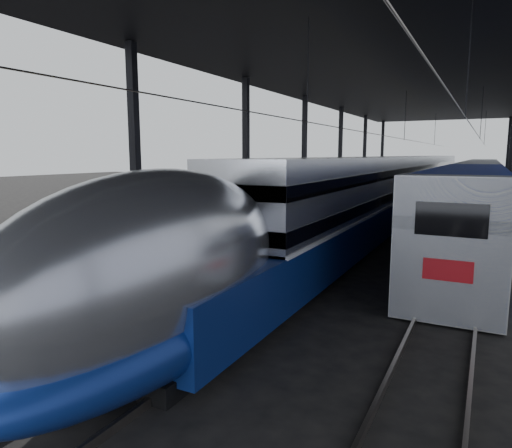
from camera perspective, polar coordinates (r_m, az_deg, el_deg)
The scene contains 7 objects.
ground at distance 13.54m, azimuth -9.87°, elevation -10.32°, with size 160.00×160.00×0.00m, color black.
platform at distance 32.45m, azimuth 6.55°, elevation 1.74°, with size 6.00×80.00×1.00m, color #4C4C4F.
yellow_strip at distance 31.53m, azimuth 11.34°, elevation 2.35°, with size 0.30×80.00×0.01m, color yellow.
rails at distance 30.67m, azimuth 20.67°, elevation 0.04°, with size 6.52×80.00×0.16m.
canopy at distance 31.12m, azimuth 16.62°, elevation 17.07°, with size 18.00×75.00×9.47m.
tgv_train at distance 35.11m, azimuth 17.60°, elevation 4.36°, with size 2.97×65.20×4.26m.
second_train at distance 39.40m, azimuth 25.97°, elevation 4.26°, with size 2.80×56.05×3.85m.
Camera 1 is at (7.77, -10.19, 4.37)m, focal length 32.00 mm.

